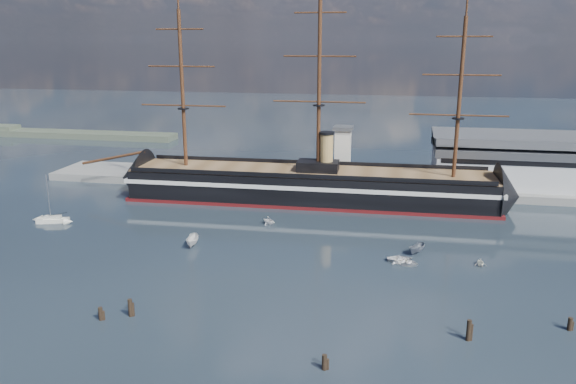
# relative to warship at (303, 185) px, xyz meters

# --- Properties ---
(ground) EXTENTS (600.00, 600.00, 0.00)m
(ground) POSITION_rel_warship_xyz_m (5.49, -20.00, -4.04)
(ground) COLOR black
(ground) RESTS_ON ground
(quay) EXTENTS (180.00, 18.00, 2.00)m
(quay) POSITION_rel_warship_xyz_m (15.49, 16.00, -4.04)
(quay) COLOR slate
(quay) RESTS_ON ground
(warehouse) EXTENTS (63.00, 21.00, 11.60)m
(warehouse) POSITION_rel_warship_xyz_m (63.49, 20.00, 3.95)
(warehouse) COLOR #B7BABC
(warehouse) RESTS_ON ground
(quay_tower) EXTENTS (5.00, 5.00, 15.00)m
(quay_tower) POSITION_rel_warship_xyz_m (8.49, 13.00, 5.72)
(quay_tower) COLOR silver
(quay_tower) RESTS_ON ground
(shoreline) EXTENTS (120.00, 10.00, 4.00)m
(shoreline) POSITION_rel_warship_xyz_m (-133.75, 75.00, -2.59)
(shoreline) COLOR #3F4C38
(shoreline) RESTS_ON ground
(warship) EXTENTS (113.03, 17.93, 53.94)m
(warship) POSITION_rel_warship_xyz_m (0.00, 0.00, 0.00)
(warship) COLOR black
(warship) RESTS_ON ground
(sailboat) EXTENTS (7.03, 3.69, 10.79)m
(sailboat) POSITION_rel_warship_xyz_m (-51.05, -27.38, -3.35)
(sailboat) COLOR silver
(sailboat) RESTS_ON ground
(motorboat_a) EXTENTS (6.49, 3.14, 2.49)m
(motorboat_a) POSITION_rel_warship_xyz_m (-15.81, -35.40, -4.04)
(motorboat_a) COLOR white
(motorboat_a) RESTS_ON ground
(motorboat_b) EXTENTS (1.71, 3.03, 1.33)m
(motorboat_b) POSITION_rel_warship_xyz_m (23.78, -35.66, -4.04)
(motorboat_b) COLOR white
(motorboat_b) RESTS_ON ground
(motorboat_c) EXTENTS (5.71, 4.56, 2.19)m
(motorboat_c) POSITION_rel_warship_xyz_m (26.91, -31.18, -4.04)
(motorboat_c) COLOR slate
(motorboat_c) RESTS_ON ground
(motorboat_d) EXTENTS (4.87, 5.76, 1.97)m
(motorboat_d) POSITION_rel_warship_xyz_m (-4.21, -19.60, -4.04)
(motorboat_d) COLOR white
(motorboat_d) RESTS_ON ground
(motorboat_e) EXTENTS (2.45, 3.38, 1.47)m
(motorboat_e) POSITION_rel_warship_xyz_m (24.67, -37.01, -4.04)
(motorboat_e) COLOR white
(motorboat_e) RESTS_ON ground
(motorboat_g) EXTENTS (4.27, 2.44, 1.47)m
(motorboat_g) POSITION_rel_warship_xyz_m (37.84, -35.12, -4.04)
(motorboat_g) COLOR white
(motorboat_g) RESTS_ON ground
(piling_near_left) EXTENTS (0.64, 0.64, 3.37)m
(piling_near_left) POSITION_rel_warship_xyz_m (-14.63, -64.33, -4.04)
(piling_near_left) COLOR black
(piling_near_left) RESTS_ON ground
(piling_near_mid) EXTENTS (0.64, 0.64, 2.69)m
(piling_near_mid) POSITION_rel_warship_xyz_m (14.74, -72.59, -4.04)
(piling_near_mid) COLOR black
(piling_near_mid) RESTS_ON ground
(piling_near_right) EXTENTS (0.64, 0.64, 3.70)m
(piling_near_right) POSITION_rel_warship_xyz_m (32.73, -62.20, -4.04)
(piling_near_right) COLOR black
(piling_near_right) RESTS_ON ground
(piling_far_right) EXTENTS (0.64, 0.64, 2.60)m
(piling_far_right) POSITION_rel_warship_xyz_m (46.80, -56.71, -4.04)
(piling_far_right) COLOR black
(piling_far_right) RESTS_ON ground
(piling_extra) EXTENTS (0.64, 0.64, 2.66)m
(piling_extra) POSITION_rel_warship_xyz_m (-18.30, -66.21, -4.04)
(piling_extra) COLOR black
(piling_extra) RESTS_ON ground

